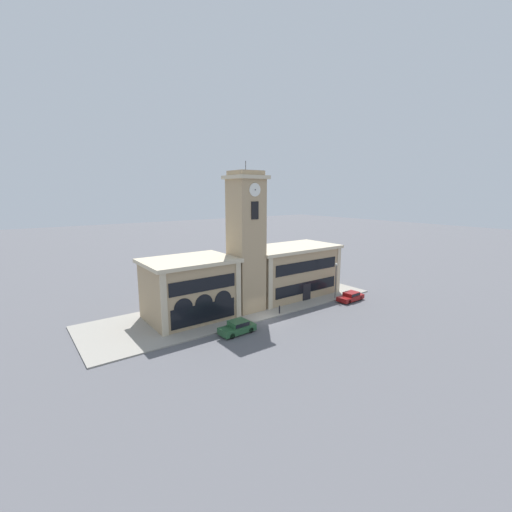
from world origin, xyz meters
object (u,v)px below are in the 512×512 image
object	(u,v)px
parked_car_near	(238,327)
bollard	(279,309)
parked_car_mid	(351,296)
street_lamp	(336,275)

from	to	relation	value
parked_car_near	bollard	distance (m)	8.04
parked_car_near	parked_car_mid	bearing A→B (deg)	177.56
parked_car_near	parked_car_mid	xyz separation A→B (m)	(19.96, 0.00, -0.09)
parked_car_mid	street_lamp	xyz separation A→B (m)	(-1.24, 1.92, 3.03)
parked_car_mid	parked_car_near	bearing A→B (deg)	-2.44
parked_car_near	parked_car_mid	world-z (taller)	parked_car_near
street_lamp	parked_car_mid	bearing A→B (deg)	-57.23
bollard	parked_car_mid	bearing A→B (deg)	-8.90
parked_car_near	street_lamp	world-z (taller)	street_lamp
parked_car_mid	bollard	bearing A→B (deg)	-11.34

